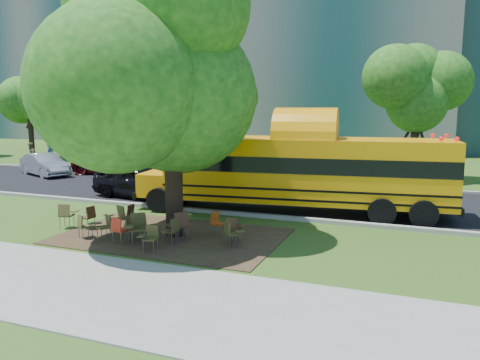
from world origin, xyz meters
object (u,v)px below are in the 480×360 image
at_px(chair_3, 105,224).
at_px(chair_10, 134,214).
at_px(pedestrian_b, 31,155).
at_px(chair_15, 140,224).
at_px(chair_8, 89,215).
at_px(chair_9, 117,216).
at_px(black_car, 139,182).
at_px(chair_13, 234,227).
at_px(chair_6, 172,228).
at_px(chair_12, 217,221).
at_px(chair_2, 132,224).
at_px(chair_4, 120,228).
at_px(chair_0, 66,213).
at_px(main_tree, 171,59).
at_px(pedestrian_a, 50,155).
at_px(bg_car_silver, 45,165).
at_px(school_bus, 302,170).
at_px(bg_car_red, 115,163).
at_px(chair_5, 150,236).
at_px(chair_11, 181,223).
at_px(chair_1, 84,224).
at_px(chair_7, 231,231).
at_px(chair_14, 137,226).

bearing_deg(chair_3, chair_10, -68.48).
bearing_deg(pedestrian_b, chair_15, 27.45).
height_order(chair_8, chair_9, chair_9).
bearing_deg(black_car, chair_13, -119.12).
relative_size(chair_6, chair_12, 1.06).
distance_m(chair_15, black_car, 6.86).
height_order(chair_2, chair_4, chair_4).
bearing_deg(chair_0, main_tree, -6.95).
relative_size(chair_12, pedestrian_a, 0.48).
xyz_separation_m(chair_2, black_car, (-3.52, 5.82, 0.27)).
distance_m(chair_13, bg_car_silver, 18.12).
bearing_deg(school_bus, black_car, 170.63).
relative_size(chair_3, chair_13, 1.00).
distance_m(chair_0, chair_13, 5.97).
xyz_separation_m(chair_12, pedestrian_b, (-19.01, 11.45, 0.36)).
height_order(school_bus, chair_8, school_bus).
bearing_deg(chair_3, chair_9, -49.29).
xyz_separation_m(bg_car_red, pedestrian_b, (-7.40, 0.70, 0.15)).
relative_size(chair_0, bg_car_red, 0.17).
height_order(bg_car_red, pedestrian_a, pedestrian_a).
xyz_separation_m(school_bus, chair_10, (-4.69, -4.44, -1.17)).
bearing_deg(chair_9, chair_2, 170.38).
height_order(chair_3, chair_5, same).
xyz_separation_m(chair_11, pedestrian_b, (-18.25, 12.44, 0.25)).
distance_m(chair_5, black_car, 8.27).
bearing_deg(chair_4, chair_2, 96.03).
height_order(chair_1, chair_7, chair_7).
bearing_deg(chair_11, bg_car_red, 82.76).
xyz_separation_m(chair_4, chair_11, (1.60, 0.88, 0.08)).
distance_m(chair_14, chair_15, 0.59).
xyz_separation_m(chair_7, chair_11, (-1.67, 0.01, 0.09)).
bearing_deg(bg_car_red, chair_7, -147.65).
relative_size(main_tree, chair_3, 11.76).
height_order(chair_3, bg_car_silver, bg_car_silver).
xyz_separation_m(chair_10, bg_car_red, (-8.68, 11.02, 0.17)).
relative_size(chair_8, chair_13, 1.04).
bearing_deg(main_tree, bg_car_silver, 147.00).
xyz_separation_m(chair_11, chair_15, (-1.34, -0.19, -0.12)).
height_order(chair_4, chair_11, chair_11).
relative_size(main_tree, school_bus, 0.75).
distance_m(chair_1, pedestrian_a, 20.05).
relative_size(chair_12, bg_car_silver, 0.19).
bearing_deg(chair_2, bg_car_red, 87.64).
bearing_deg(main_tree, chair_14, -113.89).
bearing_deg(chair_14, pedestrian_b, -71.74).
bearing_deg(chair_2, black_car, 81.23).
height_order(chair_1, black_car, black_car).
bearing_deg(black_car, chair_4, -143.56).
height_order(chair_0, chair_11, chair_11).
height_order(school_bus, chair_15, school_bus).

